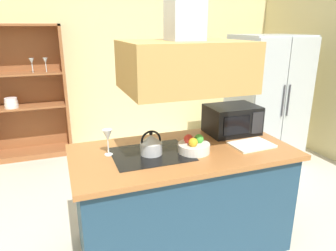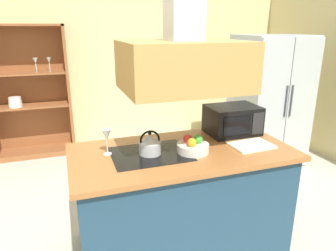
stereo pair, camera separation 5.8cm
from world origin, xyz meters
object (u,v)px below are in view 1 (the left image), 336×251
object	(u,v)px
cutting_board	(252,145)
fruit_bowl	(194,146)
dish_cabinet	(27,101)
kettle	(151,144)
refrigerator	(266,101)
wine_glass_on_counter	(108,136)
microwave	(232,119)

from	to	relation	value
cutting_board	fruit_bowl	xyz separation A→B (m)	(-0.51, 0.04, 0.04)
dish_cabinet	fruit_bowl	xyz separation A→B (m)	(1.39, -2.71, 0.12)
dish_cabinet	kettle	bearing A→B (deg)	-68.14
kettle	refrigerator	bearing A→B (deg)	32.54
cutting_board	kettle	bearing A→B (deg)	172.08
refrigerator	wine_glass_on_counter	distance (m)	2.66
dish_cabinet	kettle	size ratio (longest dim) A/B	9.76
microwave	cutting_board	bearing A→B (deg)	-92.36
fruit_bowl	kettle	bearing A→B (deg)	167.69
refrigerator	microwave	size ratio (longest dim) A/B	3.79
kettle	cutting_board	world-z (taller)	kettle
dish_cabinet	microwave	distance (m)	3.08
cutting_board	wine_glass_on_counter	size ratio (longest dim) A/B	1.65
cutting_board	microwave	distance (m)	0.37
refrigerator	cutting_board	distance (m)	1.87
fruit_bowl	refrigerator	bearing A→B (deg)	38.73
refrigerator	fruit_bowl	bearing A→B (deg)	-141.27
refrigerator	fruit_bowl	size ratio (longest dim) A/B	6.87
dish_cabinet	wine_glass_on_counter	xyz separation A→B (m)	(0.74, -2.53, 0.22)
refrigerator	microwave	xyz separation A→B (m)	(-1.20, -1.08, 0.16)
cutting_board	wine_glass_on_counter	world-z (taller)	wine_glass_on_counter
microwave	wine_glass_on_counter	distance (m)	1.18
dish_cabinet	kettle	world-z (taller)	dish_cabinet
cutting_board	fruit_bowl	size ratio (longest dim) A/B	1.34
refrigerator	fruit_bowl	world-z (taller)	refrigerator
microwave	wine_glass_on_counter	world-z (taller)	microwave
refrigerator	microwave	distance (m)	1.62
microwave	fruit_bowl	size ratio (longest dim) A/B	1.81
refrigerator	dish_cabinet	world-z (taller)	dish_cabinet
cutting_board	fruit_bowl	distance (m)	0.51
wine_glass_on_counter	microwave	bearing A→B (deg)	6.38
kettle	wine_glass_on_counter	bearing A→B (deg)	162.15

